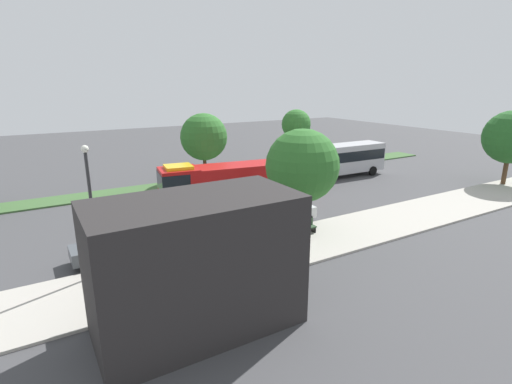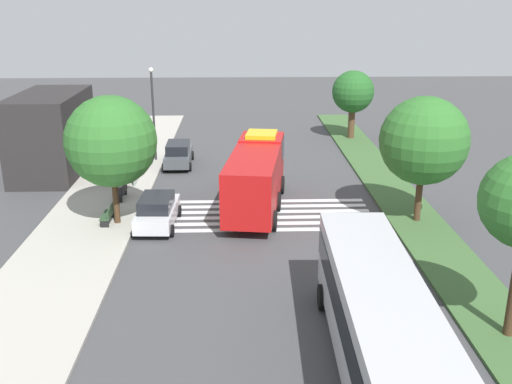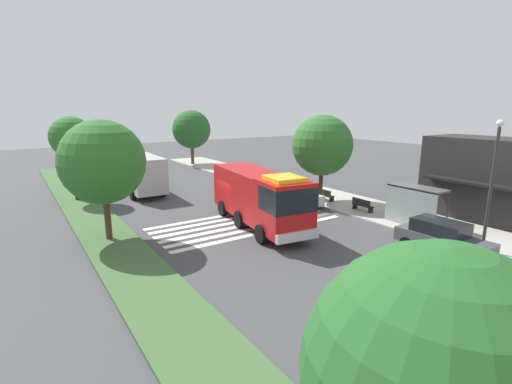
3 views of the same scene
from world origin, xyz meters
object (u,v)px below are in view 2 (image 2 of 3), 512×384
at_px(fire_truck, 257,173).
at_px(parked_car_west, 157,211).
at_px(median_tree_center, 353,92).
at_px(parked_car_mid, 178,154).
at_px(median_tree_west, 424,141).
at_px(bench_west_of_shelter, 108,214).
at_px(street_lamp, 153,107).
at_px(bus_stop_shelter, 132,153).
at_px(sidewalk_tree_west, 111,142).
at_px(bench_near_shelter, 122,191).
at_px(transit_bus, 377,314).

bearing_deg(fire_truck, parked_car_west, 126.35).
distance_m(fire_truck, median_tree_center, 18.75).
distance_m(parked_car_mid, median_tree_center, 16.25).
bearing_deg(parked_car_west, median_tree_west, -87.15).
bearing_deg(bench_west_of_shelter, street_lamp, -3.96).
bearing_deg(bus_stop_shelter, parked_car_mid, -37.15).
distance_m(parked_car_west, median_tree_center, 24.12).
xyz_separation_m(parked_car_mid, bus_stop_shelter, (-3.53, 2.67, 1.00)).
height_order(parked_car_west, median_tree_center, median_tree_center).
bearing_deg(bus_stop_shelter, fire_truck, -123.54).
distance_m(fire_truck, median_tree_west, 9.36).
height_order(street_lamp, median_tree_center, street_lamp).
height_order(bench_west_of_shelter, median_tree_west, median_tree_west).
bearing_deg(bus_stop_shelter, sidewalk_tree_west, -176.58).
height_order(parked_car_mid, bench_west_of_shelter, parked_car_mid).
height_order(bus_stop_shelter, street_lamp, street_lamp).
relative_size(bench_near_shelter, median_tree_west, 0.24).
relative_size(bus_stop_shelter, median_tree_center, 0.62).
height_order(parked_car_mid, bench_near_shelter, parked_car_mid).
bearing_deg(sidewalk_tree_west, fire_truck, -71.24).
bearing_deg(bench_near_shelter, street_lamp, -5.70).
xyz_separation_m(parked_car_mid, sidewalk_tree_west, (-11.40, 2.20, 3.71)).
distance_m(parked_car_mid, bench_near_shelter, 7.99).
bearing_deg(bench_near_shelter, bench_west_of_shelter, 180.00).
xyz_separation_m(parked_car_mid, bench_west_of_shelter, (-11.37, 2.67, -0.29)).
distance_m(parked_car_west, bench_west_of_shelter, 2.71).
distance_m(parked_car_mid, street_lamp, 3.85).
height_order(parked_car_west, bench_west_of_shelter, parked_car_west).
bearing_deg(parked_car_mid, parked_car_west, 179.10).
distance_m(transit_bus, sidewalk_tree_west, 17.17).
height_order(fire_truck, parked_car_west, fire_truck).
xyz_separation_m(bus_stop_shelter, bench_near_shelter, (-4.00, 0.00, -1.30)).
height_order(bus_stop_shelter, bench_near_shelter, bus_stop_shelter).
distance_m(fire_truck, street_lamp, 12.49).
bearing_deg(street_lamp, parked_car_mid, -123.69).
height_order(transit_bus, bus_stop_shelter, transit_bus).
xyz_separation_m(street_lamp, median_tree_west, (-12.76, -15.75, 0.46)).
height_order(bus_stop_shelter, sidewalk_tree_west, sidewalk_tree_west).
height_order(sidewalk_tree_west, median_tree_west, sidewalk_tree_west).
relative_size(bench_near_shelter, bench_west_of_shelter, 1.00).
distance_m(bus_stop_shelter, street_lamp, 5.28).
bearing_deg(median_tree_west, fire_truck, 72.49).
distance_m(street_lamp, median_tree_west, 20.28).
height_order(transit_bus, sidewalk_tree_west, sidewalk_tree_west).
bearing_deg(median_tree_west, transit_bus, 157.79).
bearing_deg(sidewalk_tree_west, parked_car_mid, -10.92).
height_order(bench_near_shelter, sidewalk_tree_west, sidewalk_tree_west).
relative_size(parked_car_west, parked_car_mid, 0.94).
height_order(fire_truck, median_tree_center, median_tree_center).
xyz_separation_m(bus_stop_shelter, sidewalk_tree_west, (-7.88, -0.47, 2.71)).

